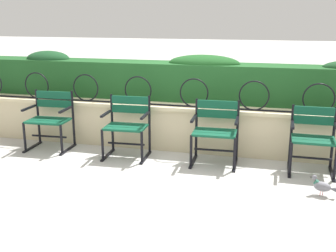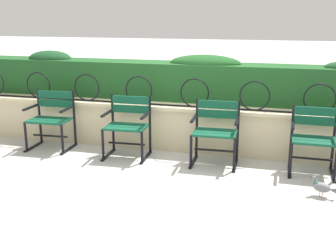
# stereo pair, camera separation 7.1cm
# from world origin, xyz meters

# --- Properties ---
(ground_plane) EXTENTS (60.00, 60.00, 0.00)m
(ground_plane) POSITION_xyz_m (0.00, 0.00, 0.00)
(ground_plane) COLOR #B7B5AF
(stone_wall) EXTENTS (7.88, 0.41, 0.66)m
(stone_wall) POSITION_xyz_m (0.00, 0.91, 0.34)
(stone_wall) COLOR beige
(stone_wall) RESTS_ON ground
(iron_arch_fence) EXTENTS (7.33, 0.02, 0.42)m
(iron_arch_fence) POSITION_xyz_m (-0.19, 0.83, 0.85)
(iron_arch_fence) COLOR black
(iron_arch_fence) RESTS_ON stone_wall
(hedge_row) EXTENTS (7.72, 0.58, 0.71)m
(hedge_row) POSITION_xyz_m (0.02, 1.37, 0.99)
(hedge_row) COLOR #1E5123
(hedge_row) RESTS_ON stone_wall
(park_chair_leftmost) EXTENTS (0.65, 0.55, 0.85)m
(park_chair_leftmost) POSITION_xyz_m (-1.90, 0.46, 0.46)
(park_chair_leftmost) COLOR #0F4C33
(park_chair_leftmost) RESTS_ON ground
(park_chair_centre_left) EXTENTS (0.63, 0.55, 0.85)m
(park_chair_centre_left) POSITION_xyz_m (-0.66, 0.40, 0.46)
(park_chair_centre_left) COLOR #0F4C33
(park_chair_centre_left) RESTS_ON ground
(park_chair_centre_right) EXTENTS (0.63, 0.54, 0.84)m
(park_chair_centre_right) POSITION_xyz_m (0.58, 0.44, 0.46)
(park_chair_centre_right) COLOR #0F4C33
(park_chair_centre_right) RESTS_ON ground
(park_chair_rightmost) EXTENTS (0.56, 0.52, 0.83)m
(park_chair_rightmost) POSITION_xyz_m (1.82, 0.43, 0.45)
(park_chair_rightmost) COLOR #0F4C33
(park_chair_rightmost) RESTS_ON ground
(pigeon_near_chairs) EXTENTS (0.29, 0.15, 0.22)m
(pigeon_near_chairs) POSITION_xyz_m (1.90, -0.33, 0.11)
(pigeon_near_chairs) COLOR gray
(pigeon_near_chairs) RESTS_ON ground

